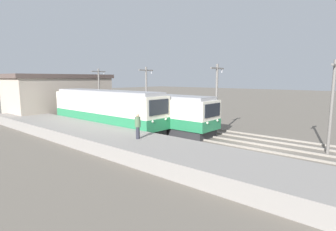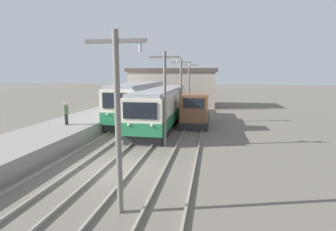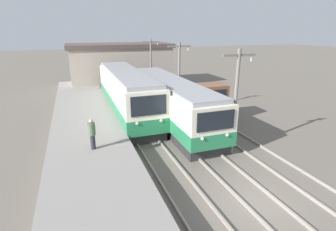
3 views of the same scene
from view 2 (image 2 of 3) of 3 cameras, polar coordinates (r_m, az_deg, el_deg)
The scene contains 14 objects.
ground_plane at distance 13.66m, azimuth -11.41°, elevation -11.34°, with size 200.00×200.00×0.00m, color #665E54.
platform_left at distance 16.76m, azimuth -31.98°, elevation -7.10°, with size 4.50×54.00×0.90m, color gray.
track_left at distance 14.75m, azimuth -21.03°, elevation -9.95°, with size 1.54×60.00×0.14m.
track_center at distance 13.57m, azimuth -10.61°, elevation -11.15°, with size 1.54×60.00×0.14m.
track_right at distance 12.88m, azimuth 2.29°, elevation -12.13°, with size 1.54×60.00×0.14m.
commuter_train_left at distance 27.20m, azimuth -5.94°, elevation 2.83°, with size 2.84×14.02×3.77m.
commuter_train_center at distance 23.65m, azimuth -1.37°, elevation 1.54°, with size 2.84×14.38×3.41m.
shunting_locomotive at distance 24.02m, azimuth 6.00°, elevation 0.68°, with size 2.40×6.00×3.00m.
catenary_mast_near at distance 8.67m, azimuth -10.83°, elevation -0.26°, with size 2.00×0.20×6.09m.
catenary_mast_mid at distance 16.74m, azimuth -0.69°, elevation 4.42°, with size 2.00×0.20×6.09m.
catenary_mast_far at distance 25.03m, azimuth 2.83°, elevation 6.01°, with size 2.00×0.20×6.09m.
catenary_mast_distant at distance 33.38m, azimuth 4.60°, elevation 6.80°, with size 2.00×0.20×6.09m.
person_on_platform at distance 21.05m, azimuth -21.33°, elevation 0.59°, with size 0.38×0.38×1.70m.
station_building at distance 38.39m, azimuth 1.17°, elevation 6.20°, with size 12.60×6.30×5.41m.
Camera 2 is at (4.74, -11.90, 4.76)m, focal length 28.00 mm.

